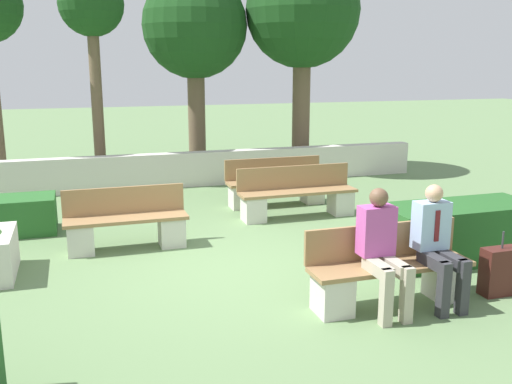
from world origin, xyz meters
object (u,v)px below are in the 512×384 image
object	(u,v)px
bench_right_side	(297,197)
tree_rightmost	(303,13)
suitcase	(500,271)
bench_front	(389,275)
bench_back	(276,187)
tree_center_left	(92,11)
bench_left_side	(127,226)
person_seated_man	(437,240)
person_seated_woman	(382,245)
tree_center_right	(195,28)

from	to	relation	value
bench_right_side	tree_rightmost	world-z (taller)	tree_rightmost
bench_right_side	suitcase	bearing A→B (deg)	-64.79
bench_front	suitcase	bearing A→B (deg)	-6.47
bench_back	tree_center_left	bearing A→B (deg)	133.28
bench_left_side	bench_right_side	bearing A→B (deg)	21.66
bench_back	person_seated_man	world-z (taller)	person_seated_man
tree_rightmost	person_seated_woman	bearing A→B (deg)	-106.06
bench_front	bench_left_side	distance (m)	3.90
person_seated_man	suitcase	distance (m)	0.99
tree_center_right	bench_front	bearing A→B (deg)	-87.25
bench_back	tree_rightmost	bearing A→B (deg)	58.09
bench_left_side	person_seated_woman	xyz separation A→B (m)	(2.41, -3.04, 0.41)
bench_right_side	person_seated_woman	size ratio (longest dim) A/B	1.55
tree_center_right	person_seated_woman	bearing A→B (deg)	-88.63
person_seated_man	tree_rightmost	size ratio (longest dim) A/B	0.26
bench_left_side	person_seated_man	size ratio (longest dim) A/B	1.30
bench_back	suitcase	size ratio (longest dim) A/B	2.51
bench_front	person_seated_woman	size ratio (longest dim) A/B	1.39
bench_front	tree_center_right	distance (m)	8.91
bench_back	person_seated_man	distance (m)	4.89
suitcase	bench_front	bearing A→B (deg)	173.53
bench_right_side	bench_left_side	bearing A→B (deg)	-152.01
bench_left_side	person_seated_woman	world-z (taller)	person_seated_woman
suitcase	bench_left_side	bearing A→B (deg)	142.49
bench_left_side	person_seated_woman	distance (m)	3.90
suitcase	tree_center_right	xyz separation A→B (m)	(-1.77, 8.49, 3.16)
tree_center_right	bench_back	bearing A→B (deg)	-78.16
bench_front	person_seated_man	world-z (taller)	person_seated_man
bench_left_side	tree_center_left	distance (m)	5.90
tree_center_left	tree_center_right	xyz separation A→B (m)	(2.33, 0.60, -0.27)
suitcase	tree_rightmost	size ratio (longest dim) A/B	0.15
bench_back	tree_center_left	size ratio (longest dim) A/B	0.42
suitcase	person_seated_woman	bearing A→B (deg)	179.53
bench_left_side	suitcase	size ratio (longest dim) A/B	2.30
bench_front	person_seated_woman	distance (m)	0.47
suitcase	tree_rightmost	world-z (taller)	tree_rightmost
person_seated_woman	tree_rightmost	size ratio (longest dim) A/B	0.26
bench_left_side	tree_center_right	world-z (taller)	tree_center_right
bench_left_side	bench_right_side	world-z (taller)	same
bench_left_side	tree_center_right	xyz separation A→B (m)	(2.21, 5.44, 3.11)
person_seated_woman	bench_left_side	bearing A→B (deg)	128.44
bench_back	suitcase	xyz separation A→B (m)	(1.01, -4.89, -0.06)
bench_right_side	bench_back	xyz separation A→B (m)	(-0.05, 0.95, -0.01)
bench_front	person_seated_man	bearing A→B (deg)	-16.36
bench_right_side	tree_center_left	distance (m)	6.06
person_seated_woman	tree_center_left	size ratio (longest dim) A/B	0.30
person_seated_woman	suitcase	size ratio (longest dim) A/B	1.77
bench_right_side	tree_center_left	xyz separation A→B (m)	(-3.13, 3.95, 3.36)
person_seated_man	tree_center_left	xyz separation A→B (m)	(-3.21, 7.88, 2.97)
tree_rightmost	tree_center_left	bearing A→B (deg)	-179.34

